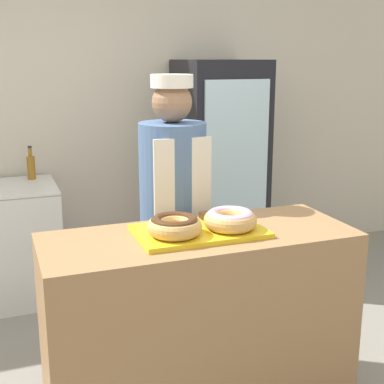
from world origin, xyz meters
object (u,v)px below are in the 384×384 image
at_px(serving_tray, 199,231).
at_px(donut_chocolate_glaze, 175,225).
at_px(brownie_back_right, 211,216).
at_px(donut_light_glaze, 230,219).
at_px(brownie_back_left, 169,221).
at_px(bottle_amber, 31,166).
at_px(beverage_fridge, 219,169).
at_px(baker_person, 173,217).

xyz_separation_m(serving_tray, donut_chocolate_glaze, (-0.14, -0.04, 0.06)).
height_order(donut_chocolate_glaze, brownie_back_right, donut_chocolate_glaze).
height_order(donut_light_glaze, brownie_back_left, donut_light_glaze).
bearing_deg(serving_tray, donut_chocolate_glaze, -161.99).
xyz_separation_m(donut_light_glaze, bottle_amber, (-0.76, 1.98, -0.07)).
xyz_separation_m(donut_chocolate_glaze, beverage_fridge, (0.99, 1.78, -0.15)).
xyz_separation_m(brownie_back_left, beverage_fridge, (0.96, 1.61, -0.12)).
bearing_deg(donut_chocolate_glaze, brownie_back_right, 34.05).
xyz_separation_m(serving_tray, brownie_back_right, (0.11, 0.12, 0.03)).
height_order(serving_tray, donut_chocolate_glaze, donut_chocolate_glaze).
height_order(brownie_back_left, beverage_fridge, beverage_fridge).
distance_m(donut_chocolate_glaze, beverage_fridge, 2.05).
bearing_deg(brownie_back_right, baker_person, 98.53).
bearing_deg(beverage_fridge, bottle_amber, 172.52).
bearing_deg(brownie_back_left, baker_person, 68.61).
height_order(donut_light_glaze, beverage_fridge, beverage_fridge).
height_order(brownie_back_right, beverage_fridge, beverage_fridge).
height_order(baker_person, beverage_fridge, beverage_fridge).
bearing_deg(baker_person, donut_chocolate_glaze, -107.86).
relative_size(brownie_back_right, beverage_fridge, 0.06).
bearing_deg(serving_tray, beverage_fridge, 63.94).
bearing_deg(beverage_fridge, serving_tray, -116.06).
bearing_deg(beverage_fridge, donut_light_glaze, -111.77).
bearing_deg(serving_tray, brownie_back_left, 132.09).
relative_size(donut_chocolate_glaze, brownie_back_right, 2.56).
distance_m(donut_light_glaze, brownie_back_right, 0.17).
height_order(brownie_back_left, baker_person, baker_person).
height_order(donut_chocolate_glaze, bottle_amber, bottle_amber).
bearing_deg(donut_light_glaze, donut_chocolate_glaze, 180.00).
relative_size(serving_tray, beverage_fridge, 0.34).
relative_size(donut_light_glaze, beverage_fridge, 0.14).
distance_m(brownie_back_right, baker_person, 0.43).
height_order(brownie_back_right, baker_person, baker_person).
relative_size(serving_tray, bottle_amber, 2.36).
bearing_deg(brownie_back_right, serving_tray, -132.09).
bearing_deg(brownie_back_left, donut_light_glaze, -34.05).
bearing_deg(bottle_amber, brownie_back_left, -74.12).
height_order(serving_tray, donut_light_glaze, donut_light_glaze).
height_order(serving_tray, baker_person, baker_person).
distance_m(donut_chocolate_glaze, brownie_back_left, 0.17).
relative_size(brownie_back_left, beverage_fridge, 0.06).
relative_size(brownie_back_right, bottle_amber, 0.39).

